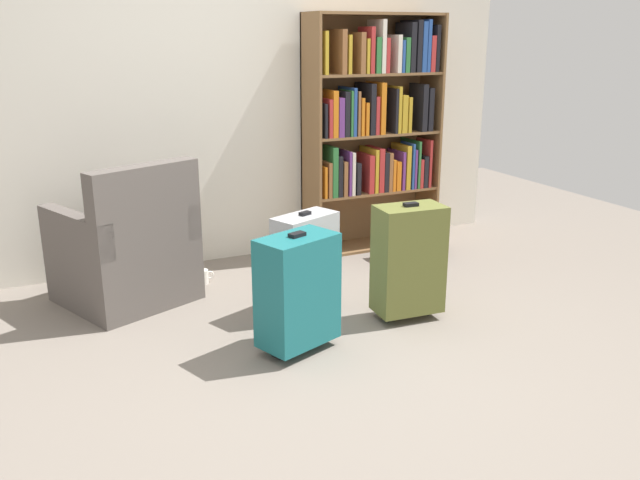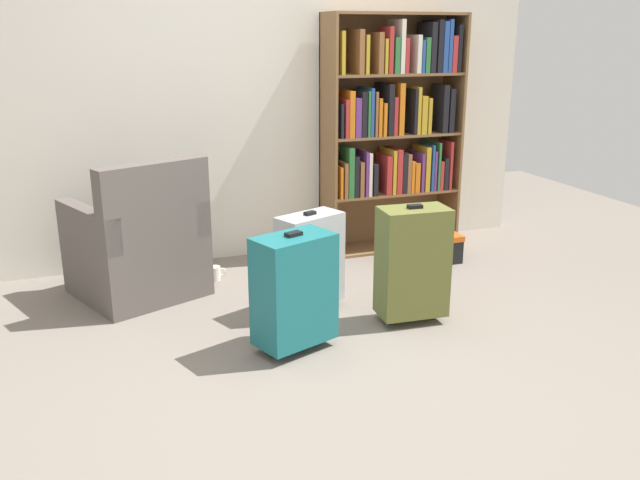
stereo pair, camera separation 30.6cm
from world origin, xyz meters
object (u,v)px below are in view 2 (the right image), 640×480
object	(u,v)px
suitcase_teal	(294,289)
suitcase_silver	(310,260)
bookshelf	(394,122)
mug	(215,273)
suitcase_olive	(413,262)
storage_box	(429,247)
armchair	(139,248)

from	to	relation	value
suitcase_teal	suitcase_silver	bearing A→B (deg)	62.00
bookshelf	suitcase_silver	distance (m)	1.56
mug	suitcase_teal	size ratio (longest dim) A/B	0.18
mug	suitcase_olive	distance (m)	1.46
suitcase_teal	bookshelf	bearing A→B (deg)	49.25
bookshelf	mug	xyz separation A→B (m)	(-1.45, -0.27, -0.93)
storage_box	suitcase_silver	world-z (taller)	suitcase_silver
storage_box	suitcase_silver	xyz separation A→B (m)	(-1.13, -0.56, 0.21)
bookshelf	suitcase_olive	bearing A→B (deg)	-110.69
storage_box	suitcase_olive	size ratio (longest dim) A/B	0.61
mug	suitcase_olive	size ratio (longest dim) A/B	0.17
suitcase_silver	mug	bearing A→B (deg)	121.68
bookshelf	suitcase_teal	bearing A→B (deg)	-130.75
armchair	suitcase_olive	size ratio (longest dim) A/B	1.30
suitcase_teal	suitcase_olive	bearing A→B (deg)	8.97
bookshelf	armchair	size ratio (longest dim) A/B	1.93
bookshelf	suitcase_teal	distance (m)	2.03
armchair	mug	bearing A→B (deg)	12.10
bookshelf	suitcase_teal	xyz separation A→B (m)	(-1.26, -1.46, -0.64)
armchair	suitcase_olive	distance (m)	1.73
storage_box	suitcase_teal	bearing A→B (deg)	-143.07
mug	suitcase_teal	bearing A→B (deg)	-80.73
storage_box	suitcase_teal	distance (m)	1.74
storage_box	suitcase_silver	size ratio (longest dim) A/B	0.69
bookshelf	suitcase_olive	xyz separation A→B (m)	(-0.51, -1.34, -0.62)
bookshelf	storage_box	distance (m)	0.98
suitcase_teal	suitcase_olive	xyz separation A→B (m)	(0.75, 0.12, 0.03)
mug	suitcase_silver	world-z (taller)	suitcase_silver
suitcase_olive	armchair	bearing A→B (deg)	146.26
mug	suitcase_olive	bearing A→B (deg)	-48.56
suitcase_teal	suitcase_olive	size ratio (longest dim) A/B	0.93
bookshelf	armchair	distance (m)	2.09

